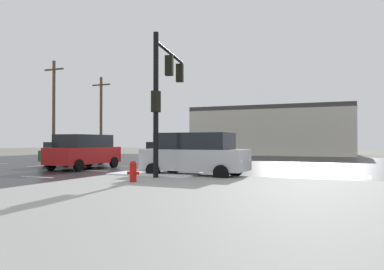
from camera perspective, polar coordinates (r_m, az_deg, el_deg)
The scene contains 14 objects.
ground_plane at distance 23.60m, azimuth -11.59°, elevation -4.94°, with size 120.00×120.00×0.00m, color slate.
road_asphalt at distance 23.60m, azimuth -11.59°, elevation -4.92°, with size 44.00×44.00×0.02m, color #232326.
sidewalk_corner at distance 7.55m, azimuth 11.08°, elevation -13.21°, with size 18.00×18.00×0.14m, color #9E9E99.
snow_strip_curbside at distance 17.54m, azimuth -5.80°, elevation -5.82°, with size 4.00×1.60×0.06m, color white.
lane_markings at distance 21.79m, azimuth -11.10°, elevation -5.23°, with size 36.15×36.15×0.01m.
traffic_signal_mast at distance 17.50m, azimuth -4.16°, elevation 7.39°, with size 1.14×4.62×6.14m.
fire_hydrant at distance 14.59m, azimuth -8.77°, elevation -5.38°, with size 0.48×0.26×0.79m.
strip_building_background at distance 47.88m, azimuth 12.00°, elevation 0.61°, with size 18.95×8.00×5.80m.
suv_red at distance 23.59m, azimuth -15.78°, elevation -2.28°, with size 2.19×4.85×2.03m.
suv_silver at distance 17.53m, azimuth 0.42°, elevation -2.81°, with size 4.85×2.20×2.03m.
sedan_green at distance 27.27m, azimuth -17.36°, elevation -2.58°, with size 2.43×4.68×1.58m.
sedan_tan at distance 28.62m, azimuth -3.66°, elevation -2.53°, with size 2.06×4.56×1.58m.
utility_pole_far at distance 37.82m, azimuth -19.90°, elevation 3.88°, with size 2.20×0.28×9.13m.
utility_pole_distant at distance 41.09m, azimuth -13.40°, elevation 2.92°, with size 2.20×0.28×8.34m.
Camera 1 is at (13.63, -19.20, 1.69)m, focal length 35.80 mm.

